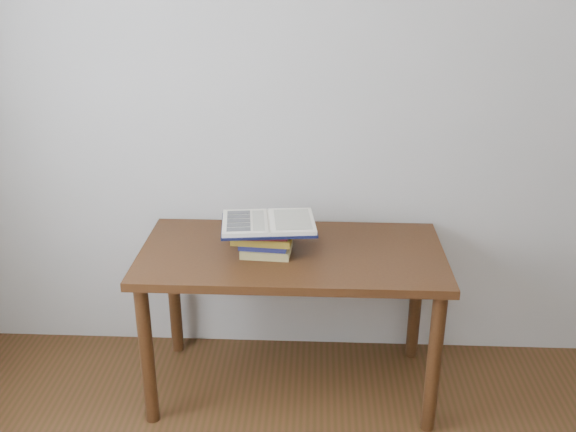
{
  "coord_description": "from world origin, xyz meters",
  "views": [
    {
      "loc": [
        -0.01,
        -1.14,
        1.93
      ],
      "look_at": [
        -0.12,
        1.28,
        0.92
      ],
      "focal_mm": 40.0,
      "sensor_mm": 36.0,
      "label": 1
    }
  ],
  "objects": [
    {
      "name": "room_shell",
      "position": [
        -0.08,
        0.01,
        1.63
      ],
      "size": [
        3.54,
        3.54,
        2.62
      ],
      "color": "#B0AFA6",
      "rests_on": "ground"
    },
    {
      "name": "desk",
      "position": [
        -0.11,
        1.38,
        0.61
      ],
      "size": [
        1.33,
        0.66,
        0.71
      ],
      "color": "#412510",
      "rests_on": "ground"
    },
    {
      "name": "book_stack",
      "position": [
        -0.23,
        1.35,
        0.77
      ],
      "size": [
        0.27,
        0.19,
        0.12
      ],
      "color": "#A29553",
      "rests_on": "desk"
    },
    {
      "name": "open_book",
      "position": [
        -0.21,
        1.37,
        0.85
      ],
      "size": [
        0.43,
        0.32,
        0.03
      ],
      "rotation": [
        0.0,
        0.0,
        0.11
      ],
      "color": "black",
      "rests_on": "book_stack"
    }
  ]
}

